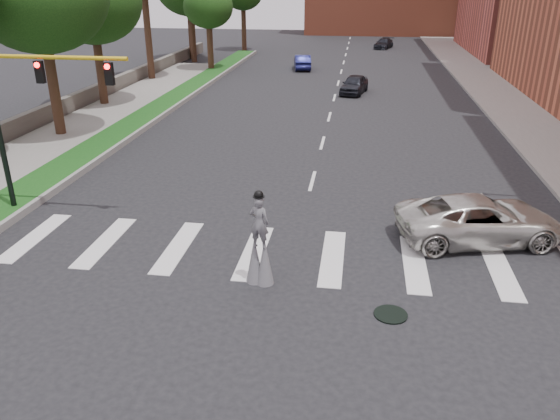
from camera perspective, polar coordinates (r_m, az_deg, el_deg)
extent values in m
plane|color=black|center=(16.86, 0.94, -6.30)|extent=(160.00, 160.00, 0.00)
cube|color=#134213|center=(37.93, -12.71, 10.26)|extent=(2.00, 60.00, 0.25)
cube|color=gray|center=(37.57, -11.19, 10.29)|extent=(0.20, 60.00, 0.28)
cube|color=slate|center=(30.62, -24.48, 5.58)|extent=(4.00, 60.00, 0.18)
cube|color=slate|center=(41.77, 23.28, 10.08)|extent=(5.00, 90.00, 0.18)
cube|color=#544F48|center=(41.84, -19.02, 11.36)|extent=(0.50, 56.00, 1.10)
cylinder|color=black|center=(15.09, 11.49, -10.64)|extent=(0.90, 0.90, 0.04)
cylinder|color=gold|center=(20.47, -22.56, 14.52)|extent=(5.20, 0.14, 0.14)
cube|color=black|center=(20.85, -23.81, 13.05)|extent=(0.28, 0.18, 0.75)
cylinder|color=#FF0C0C|center=(20.73, -24.07, 13.67)|extent=(0.18, 0.06, 0.18)
cube|color=black|center=(19.66, -17.42, 13.43)|extent=(0.28, 0.18, 0.75)
cylinder|color=#FF0C0C|center=(19.53, -17.63, 14.09)|extent=(0.18, 0.06, 0.18)
cylinder|color=#331F14|center=(15.92, -1.59, -5.86)|extent=(0.07, 0.07, 1.14)
cylinder|color=#331F14|center=(16.03, -2.66, -5.67)|extent=(0.07, 0.07, 1.14)
cone|color=slate|center=(15.86, -1.59, -5.41)|extent=(0.52, 0.52, 1.42)
cone|color=slate|center=(15.96, -2.67, -5.22)|extent=(0.52, 0.52, 1.42)
imported|color=slate|center=(15.36, -2.20, -1.34)|extent=(0.64, 0.48, 1.57)
sphere|color=black|center=(15.03, -2.25, 1.60)|extent=(0.26, 0.26, 0.26)
cylinder|color=black|center=(15.05, -2.24, 1.42)|extent=(0.34, 0.34, 0.02)
cube|color=yellow|center=(15.31, -2.03, 0.34)|extent=(0.22, 0.05, 0.10)
imported|color=beige|center=(19.57, 20.16, -0.93)|extent=(5.96, 3.71, 1.54)
imported|color=black|center=(43.03, 7.77, 12.88)|extent=(2.39, 4.28, 1.38)
imported|color=#16184E|center=(54.21, 2.34, 15.19)|extent=(2.11, 4.34, 1.37)
imported|color=black|center=(71.60, 10.79, 16.72)|extent=(2.78, 4.38, 1.18)
cylinder|color=#331F14|center=(32.75, -22.61, 11.97)|extent=(0.56, 0.56, 5.72)
cylinder|color=#331F14|center=(40.02, -18.29, 13.97)|extent=(0.56, 0.56, 5.22)
ellipsoid|color=black|center=(39.64, -19.10, 19.98)|extent=(6.46, 6.46, 5.49)
cylinder|color=#331F14|center=(49.15, -13.64, 17.56)|extent=(0.56, 0.56, 7.86)
cylinder|color=#331F14|center=(61.84, -9.31, 18.25)|extent=(0.56, 0.56, 6.36)
cylinder|color=#331F14|center=(53.67, -7.31, 16.67)|extent=(0.56, 0.56, 4.58)
ellipsoid|color=black|center=(53.39, -7.51, 20.32)|extent=(4.52, 4.52, 3.84)
cylinder|color=#331F14|center=(68.54, -3.80, 18.52)|extent=(0.56, 0.56, 5.32)
cylinder|color=#331F14|center=(59.50, -9.11, 17.76)|extent=(0.56, 0.56, 5.70)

